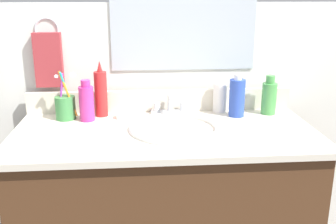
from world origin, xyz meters
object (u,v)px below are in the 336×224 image
(soap_bar, at_px, (125,115))
(bottle_soap_pink, at_px, (87,102))
(hand_towel, at_px, (48,60))
(faucet, at_px, (170,107))
(bottle_shampoo_blue, at_px, (237,97))
(bottle_lotion_white, at_px, (220,97))
(cup_green, at_px, (66,106))
(bottle_toner_green, at_px, (269,97))
(bottle_spray_red, at_px, (101,93))

(soap_bar, bearing_deg, bottle_soap_pink, -173.00)
(hand_towel, xyz_separation_m, bottle_soap_pink, (0.16, -0.13, -0.15))
(hand_towel, xyz_separation_m, faucet, (0.49, -0.07, -0.19))
(hand_towel, height_order, soap_bar, hand_towel)
(soap_bar, bearing_deg, hand_towel, 159.95)
(hand_towel, height_order, faucet, hand_towel)
(hand_towel, relative_size, soap_bar, 3.44)
(bottle_shampoo_blue, distance_m, bottle_lotion_white, 0.09)
(cup_green, bearing_deg, bottle_shampoo_blue, -1.45)
(hand_towel, height_order, bottle_soap_pink, hand_towel)
(cup_green, bearing_deg, bottle_toner_green, 0.26)
(bottle_shampoo_blue, height_order, bottle_soap_pink, bottle_shampoo_blue)
(faucet, bearing_deg, bottle_toner_green, -3.99)
(bottle_lotion_white, distance_m, bottle_spray_red, 0.49)
(hand_towel, relative_size, bottle_lotion_white, 1.56)
(bottle_spray_red, distance_m, soap_bar, 0.13)
(faucet, bearing_deg, bottle_lotion_white, 4.70)
(bottle_spray_red, bearing_deg, cup_green, -167.37)
(bottle_toner_green, relative_size, cup_green, 0.83)
(bottle_toner_green, bearing_deg, soap_bar, -178.78)
(faucet, distance_m, bottle_toner_green, 0.41)
(bottle_spray_red, relative_size, cup_green, 1.17)
(bottle_spray_red, bearing_deg, bottle_lotion_white, 2.15)
(faucet, relative_size, bottle_lotion_white, 1.13)
(faucet, xyz_separation_m, bottle_toner_green, (0.41, -0.03, 0.04))
(bottle_shampoo_blue, bearing_deg, faucet, 169.47)
(hand_towel, bearing_deg, cup_green, -54.70)
(bottle_shampoo_blue, bearing_deg, cup_green, 178.55)
(cup_green, xyz_separation_m, soap_bar, (0.23, -0.01, -0.04))
(faucet, bearing_deg, bottle_spray_red, -179.77)
(bottle_spray_red, bearing_deg, bottle_shampoo_blue, -5.05)
(bottle_spray_red, bearing_deg, faucet, 0.23)
(bottle_spray_red, distance_m, cup_green, 0.15)
(bottle_shampoo_blue, bearing_deg, bottle_lotion_white, 129.91)
(hand_towel, distance_m, bottle_soap_pink, 0.25)
(bottle_lotion_white, relative_size, soap_bar, 2.21)
(hand_towel, relative_size, faucet, 1.38)
(bottle_lotion_white, xyz_separation_m, bottle_spray_red, (-0.49, -0.02, 0.03))
(bottle_soap_pink, relative_size, soap_bar, 2.53)
(hand_towel, bearing_deg, bottle_shampoo_blue, -9.00)
(hand_towel, relative_size, bottle_toner_green, 1.37)
(bottle_shampoo_blue, relative_size, bottle_soap_pink, 1.06)
(hand_towel, height_order, cup_green, hand_towel)
(bottle_lotion_white, height_order, bottle_spray_red, bottle_spray_red)
(bottle_soap_pink, bearing_deg, faucet, 10.05)
(bottle_soap_pink, xyz_separation_m, soap_bar, (0.15, 0.02, -0.06))
(bottle_soap_pink, bearing_deg, hand_towel, 140.86)
(bottle_shampoo_blue, xyz_separation_m, bottle_soap_pink, (-0.60, -0.01, -0.00))
(bottle_soap_pink, xyz_separation_m, bottle_lotion_white, (0.54, 0.08, -0.01))
(hand_towel, height_order, bottle_spray_red, hand_towel)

